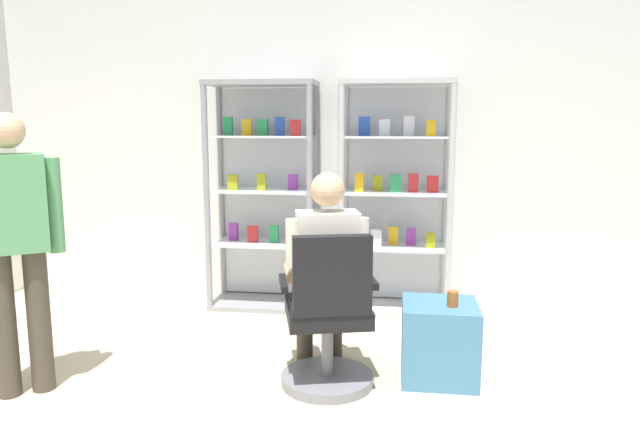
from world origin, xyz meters
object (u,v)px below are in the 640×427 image
at_px(display_cabinet_right, 395,196).
at_px(seated_shopkeeper, 325,265).
at_px(storage_crate, 439,341).
at_px(standing_customer, 15,237).
at_px(tea_glass, 453,299).
at_px(display_cabinet_left, 265,194).
at_px(office_chair, 328,325).

relative_size(display_cabinet_right, seated_shopkeeper, 1.47).
distance_m(display_cabinet_right, storage_crate, 1.55).
xyz_separation_m(seated_shopkeeper, standing_customer, (-1.71, -0.44, 0.22)).
relative_size(storage_crate, standing_customer, 0.30).
bearing_deg(tea_glass, display_cabinet_right, 104.52).
bearing_deg(display_cabinet_right, display_cabinet_left, 179.98).
distance_m(office_chair, storage_crate, 0.71).
bearing_deg(tea_glass, office_chair, -166.57).
height_order(display_cabinet_left, standing_customer, display_cabinet_left).
relative_size(office_chair, tea_glass, 10.14).
bearing_deg(display_cabinet_left, storage_crate, -43.95).
relative_size(display_cabinet_left, storage_crate, 3.95).
bearing_deg(display_cabinet_left, standing_customer, -119.00).
distance_m(seated_shopkeeper, standing_customer, 1.78).
height_order(office_chair, storage_crate, office_chair).
height_order(seated_shopkeeper, standing_customer, standing_customer).
distance_m(storage_crate, tea_glass, 0.30).
height_order(display_cabinet_left, tea_glass, display_cabinet_left).
height_order(office_chair, tea_glass, office_chair).
relative_size(display_cabinet_left, office_chair, 1.98).
bearing_deg(display_cabinet_left, tea_glass, -43.59).
bearing_deg(office_chair, display_cabinet_right, 76.72).
bearing_deg(storage_crate, standing_customer, -168.15).
height_order(office_chair, standing_customer, standing_customer).
bearing_deg(storage_crate, display_cabinet_right, 102.31).
relative_size(seated_shopkeeper, tea_glass, 13.62).
bearing_deg(standing_customer, tea_glass, 10.50).
bearing_deg(seated_shopkeeper, display_cabinet_left, 116.17).
distance_m(office_chair, seated_shopkeeper, 0.36).
distance_m(display_cabinet_right, standing_customer, 2.81).
xyz_separation_m(display_cabinet_left, tea_glass, (1.46, -1.39, -0.44)).
bearing_deg(standing_customer, display_cabinet_right, 41.03).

